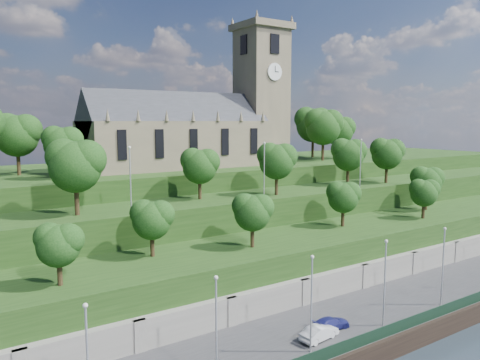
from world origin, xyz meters
TOP-DOWN VIEW (x-y plane):
  - ground at (0.00, 0.00)m, footprint 320.00×320.00m
  - promenade at (0.00, 6.00)m, footprint 160.00×12.00m
  - quay_wall at (0.00, -0.05)m, footprint 160.00×0.50m
  - fence at (0.00, 0.60)m, footprint 160.00×0.10m
  - retaining_wall at (0.00, 11.97)m, footprint 160.00×2.10m
  - embankment_lower at (0.00, 18.00)m, footprint 160.00×12.00m
  - embankment_upper at (0.00, 29.00)m, footprint 160.00×10.00m
  - hilltop at (0.00, 50.00)m, footprint 160.00×32.00m
  - church at (0.79, 45.98)m, footprint 38.60×12.35m
  - trees_lower at (3.87, 18.29)m, footprint 65.33×8.57m
  - trees_upper at (1.78, 28.11)m, footprint 60.05×8.14m
  - trees_hilltop at (3.88, 44.86)m, footprint 75.73×16.20m
  - lamp_posts_promenade at (-2.00, 2.50)m, footprint 60.36×0.36m
  - lamp_posts_upper at (0.00, 26.00)m, footprint 40.36×0.36m
  - car_middle at (-9.66, 3.85)m, footprint 4.45×2.02m
  - car_right at (-7.08, 4.91)m, footprint 4.33×2.05m

SIDE VIEW (x-z plane):
  - ground at x=0.00m, z-range 0.00..0.00m
  - promenade at x=0.00m, z-range 0.00..2.00m
  - quay_wall at x=0.00m, z-range 0.00..2.20m
  - retaining_wall at x=0.00m, z-range 0.00..5.00m
  - fence at x=0.00m, z-range 2.00..3.20m
  - car_right at x=-7.08m, z-range 2.00..3.22m
  - car_middle at x=-9.66m, z-range 2.00..3.42m
  - embankment_lower at x=0.00m, z-range 0.00..8.00m
  - embankment_upper at x=0.00m, z-range 0.00..12.00m
  - lamp_posts_promenade at x=-2.00m, z-range 2.63..11.76m
  - hilltop at x=0.00m, z-range 0.00..15.00m
  - trees_lower at x=3.87m, z-range 8.77..16.23m
  - lamp_posts_upper at x=0.00m, z-range 12.61..20.68m
  - trees_upper at x=1.78m, z-range 13.05..22.08m
  - trees_hilltop at x=3.88m, z-range 16.33..27.44m
  - church at x=0.79m, z-range 8.72..36.32m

